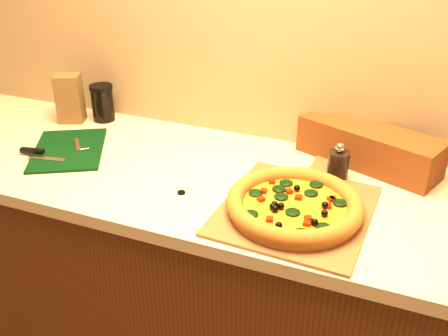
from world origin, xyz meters
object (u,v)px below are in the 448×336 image
at_px(pizza, 294,205).
at_px(cutting_board, 68,150).
at_px(wine_glass, 68,86).
at_px(pizza_peel, 297,207).
at_px(pepper_grinder, 338,164).
at_px(dark_jar, 103,103).

relative_size(pizza, cutting_board, 0.95).
height_order(cutting_board, wine_glass, wine_glass).
bearing_deg(cutting_board, wine_glass, 95.85).
bearing_deg(wine_glass, pizza_peel, -18.69).
bearing_deg(pizza_peel, cutting_board, 178.67).
bearing_deg(cutting_board, pizza, -35.45).
distance_m(cutting_board, wine_glass, 0.37).
xyz_separation_m(pizza_peel, pepper_grinder, (0.07, 0.21, 0.05)).
distance_m(pizza, dark_jar, 0.94).
xyz_separation_m(cutting_board, dark_jar, (-0.04, 0.28, 0.07)).
relative_size(pepper_grinder, dark_jar, 0.86).
relative_size(pizza, dark_jar, 2.63).
relative_size(pizza_peel, wine_glass, 3.73).
distance_m(cutting_board, dark_jar, 0.29).
bearing_deg(dark_jar, cutting_board, -81.83).
xyz_separation_m(pizza, cutting_board, (-0.82, 0.09, -0.03)).
bearing_deg(cutting_board, pepper_grinder, -19.20).
distance_m(pizza_peel, pepper_grinder, 0.22).
relative_size(pizza_peel, dark_jar, 4.27).
bearing_deg(pepper_grinder, dark_jar, 172.13).
xyz_separation_m(pizza_peel, pizza, (-0.00, -0.04, 0.03)).
bearing_deg(pizza_peel, pepper_grinder, 74.19).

